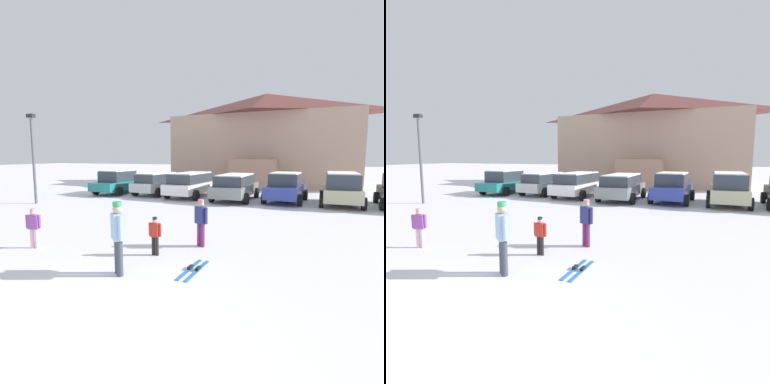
{
  "view_description": "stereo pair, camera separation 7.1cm",
  "coord_description": "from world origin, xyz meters",
  "views": [
    {
      "loc": [
        3.53,
        -2.54,
        2.68
      ],
      "look_at": [
        -0.77,
        8.24,
        1.26
      ],
      "focal_mm": 28.0,
      "sensor_mm": 36.0,
      "label": 1
    },
    {
      "loc": [
        3.6,
        -2.52,
        2.68
      ],
      "look_at": [
        -0.77,
        8.24,
        1.26
      ],
      "focal_mm": 28.0,
      "sensor_mm": 36.0,
      "label": 2
    }
  ],
  "objects": [
    {
      "name": "ground",
      "position": [
        0.0,
        0.0,
        0.0
      ],
      "size": [
        160.0,
        160.0,
        0.0
      ],
      "primitive_type": "plane",
      "color": "silver"
    },
    {
      "name": "ski_lodge",
      "position": [
        -0.6,
        26.31,
        4.21
      ],
      "size": [
        16.54,
        10.66,
        8.34
      ],
      "color": "tan",
      "rests_on": "ground"
    },
    {
      "name": "parked_teal_hatchback",
      "position": [
        -9.17,
        15.27,
        0.83
      ],
      "size": [
        2.22,
        4.58,
        1.65
      ],
      "color": "#1F7475",
      "rests_on": "ground"
    },
    {
      "name": "parked_silver_wagon",
      "position": [
        -6.31,
        15.63,
        0.83
      ],
      "size": [
        2.35,
        4.18,
        1.51
      ],
      "color": "silver",
      "rests_on": "ground"
    },
    {
      "name": "parked_white_suv",
      "position": [
        -3.68,
        15.42,
        0.87
      ],
      "size": [
        2.46,
        4.78,
        1.59
      ],
      "color": "white",
      "rests_on": "ground"
    },
    {
      "name": "parked_grey_wagon",
      "position": [
        -0.69,
        15.1,
        0.86
      ],
      "size": [
        2.33,
        4.71,
        1.57
      ],
      "color": "gray",
      "rests_on": "ground"
    },
    {
      "name": "parked_blue_hatchback",
      "position": [
        2.2,
        15.4,
        0.86
      ],
      "size": [
        2.4,
        4.25,
        1.72
      ],
      "color": "#2D3D9A",
      "rests_on": "ground"
    },
    {
      "name": "parked_beige_suv",
      "position": [
        5.09,
        15.32,
        0.95
      ],
      "size": [
        2.23,
        4.14,
        1.78
      ],
      "color": "#B1AE87",
      "rests_on": "ground"
    },
    {
      "name": "skier_teen_in_navy_coat",
      "position": [
        0.58,
        5.56,
        0.79
      ],
      "size": [
        0.48,
        0.33,
        1.41
      ],
      "color": "#702C5F",
      "rests_on": "ground"
    },
    {
      "name": "skier_child_in_purple_jacket",
      "position": [
        -3.86,
        3.62,
        0.66
      ],
      "size": [
        0.41,
        0.26,
        1.16
      ],
      "color": "#E7AFC0",
      "rests_on": "ground"
    },
    {
      "name": "skier_child_in_red_jacket",
      "position": [
        -0.29,
        4.36,
        0.59
      ],
      "size": [
        0.39,
        0.16,
        1.05
      ],
      "color": "black",
      "rests_on": "ground"
    },
    {
      "name": "skier_adult_in_blue_parka",
      "position": [
        -0.41,
        2.88,
        0.94
      ],
      "size": [
        0.49,
        0.45,
        1.67
      ],
      "color": "#37414C",
      "rests_on": "ground"
    },
    {
      "name": "pair_of_skis",
      "position": [
        1.07,
        3.74,
        0.02
      ],
      "size": [
        0.33,
        1.38,
        0.08
      ],
      "color": "blue",
      "rests_on": "ground"
    },
    {
      "name": "lamp_post",
      "position": [
        -10.77,
        9.65,
        2.8
      ],
      "size": [
        0.44,
        0.24,
        4.92
      ],
      "color": "#515459",
      "rests_on": "ground"
    }
  ]
}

